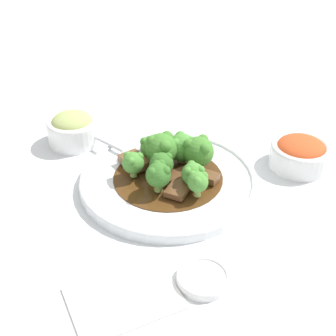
# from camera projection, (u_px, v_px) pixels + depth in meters

# --- Properties ---
(ground_plane) EXTENTS (4.00, 4.00, 0.00)m
(ground_plane) POSITION_uv_depth(u_px,v_px,m) (168.00, 185.00, 0.80)
(ground_plane) COLOR silver
(main_plate) EXTENTS (0.30, 0.30, 0.02)m
(main_plate) POSITION_uv_depth(u_px,v_px,m) (168.00, 180.00, 0.79)
(main_plate) COLOR white
(main_plate) RESTS_ON ground_plane
(beef_strip_0) EXTENTS (0.06, 0.06, 0.01)m
(beef_strip_0) POSITION_uv_depth(u_px,v_px,m) (178.00, 189.00, 0.74)
(beef_strip_0) COLOR brown
(beef_strip_0) RESTS_ON main_plate
(beef_strip_1) EXTENTS (0.05, 0.06, 0.01)m
(beef_strip_1) POSITION_uv_depth(u_px,v_px,m) (202.00, 175.00, 0.78)
(beef_strip_1) COLOR brown
(beef_strip_1) RESTS_ON main_plate
(beef_strip_2) EXTENTS (0.07, 0.04, 0.01)m
(beef_strip_2) POSITION_uv_depth(u_px,v_px,m) (180.00, 175.00, 0.78)
(beef_strip_2) COLOR #56331E
(beef_strip_2) RESTS_ON main_plate
(beef_strip_3) EXTENTS (0.05, 0.06, 0.01)m
(beef_strip_3) POSITION_uv_depth(u_px,v_px,m) (135.00, 161.00, 0.81)
(beef_strip_3) COLOR brown
(beef_strip_3) RESTS_ON main_plate
(broccoli_floret_0) EXTENTS (0.04, 0.04, 0.05)m
(broccoli_floret_0) POSITION_uv_depth(u_px,v_px,m) (163.00, 165.00, 0.76)
(broccoli_floret_0) COLOR #8EB756
(broccoli_floret_0) RESTS_ON main_plate
(broccoli_floret_1) EXTENTS (0.04, 0.04, 0.04)m
(broccoli_floret_1) POSITION_uv_depth(u_px,v_px,m) (152.00, 147.00, 0.81)
(broccoli_floret_1) COLOR #7FA84C
(broccoli_floret_1) RESTS_ON main_plate
(broccoli_floret_2) EXTENTS (0.05, 0.05, 0.05)m
(broccoli_floret_2) POSITION_uv_depth(u_px,v_px,m) (182.00, 147.00, 0.81)
(broccoli_floret_2) COLOR #8EB756
(broccoli_floret_2) RESTS_ON main_plate
(broccoli_floret_3) EXTENTS (0.03, 0.03, 0.04)m
(broccoli_floret_3) POSITION_uv_depth(u_px,v_px,m) (198.00, 182.00, 0.72)
(broccoli_floret_3) COLOR #8EB756
(broccoli_floret_3) RESTS_ON main_plate
(broccoli_floret_4) EXTENTS (0.05, 0.05, 0.06)m
(broccoli_floret_4) POSITION_uv_depth(u_px,v_px,m) (162.00, 148.00, 0.79)
(broccoli_floret_4) COLOR #7FA84C
(broccoli_floret_4) RESTS_ON main_plate
(broccoli_floret_5) EXTENTS (0.04, 0.04, 0.05)m
(broccoli_floret_5) POSITION_uv_depth(u_px,v_px,m) (158.00, 175.00, 0.73)
(broccoli_floret_5) COLOR #7FA84C
(broccoli_floret_5) RESTS_ON main_plate
(broccoli_floret_6) EXTENTS (0.04, 0.04, 0.04)m
(broccoli_floret_6) POSITION_uv_depth(u_px,v_px,m) (133.00, 163.00, 0.77)
(broccoli_floret_6) COLOR #8EB756
(broccoli_floret_6) RESTS_ON main_plate
(broccoli_floret_7) EXTENTS (0.05, 0.05, 0.06)m
(broccoli_floret_7) POSITION_uv_depth(u_px,v_px,m) (198.00, 151.00, 0.79)
(broccoli_floret_7) COLOR #8EB756
(broccoli_floret_7) RESTS_ON main_plate
(broccoli_floret_8) EXTENTS (0.04, 0.04, 0.04)m
(broccoli_floret_8) POSITION_uv_depth(u_px,v_px,m) (193.00, 174.00, 0.75)
(broccoli_floret_8) COLOR #7FA84C
(broccoli_floret_8) RESTS_ON main_plate
(serving_spoon) EXTENTS (0.13, 0.23, 0.01)m
(serving_spoon) POSITION_uv_depth(u_px,v_px,m) (127.00, 152.00, 0.83)
(serving_spoon) COLOR silver
(serving_spoon) RESTS_ON main_plate
(side_bowl_kimchi) EXTENTS (0.11, 0.11, 0.05)m
(side_bowl_kimchi) POSITION_uv_depth(u_px,v_px,m) (300.00, 153.00, 0.83)
(side_bowl_kimchi) COLOR white
(side_bowl_kimchi) RESTS_ON ground_plane
(side_bowl_appetizer) EXTENTS (0.10, 0.10, 0.06)m
(side_bowl_appetizer) POSITION_uv_depth(u_px,v_px,m) (73.00, 128.00, 0.89)
(side_bowl_appetizer) COLOR white
(side_bowl_appetizer) RESTS_ON ground_plane
(sauce_dish) EXTENTS (0.07, 0.07, 0.01)m
(sauce_dish) POSITION_uv_depth(u_px,v_px,m) (203.00, 278.00, 0.61)
(sauce_dish) COLOR white
(sauce_dish) RESTS_ON ground_plane
(paper_napkin) EXTENTS (0.14, 0.11, 0.01)m
(paper_napkin) POSITION_uv_depth(u_px,v_px,m) (124.00, 297.00, 0.59)
(paper_napkin) COLOR white
(paper_napkin) RESTS_ON ground_plane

